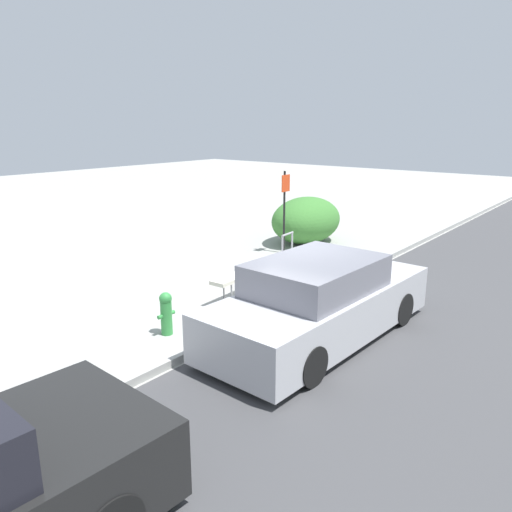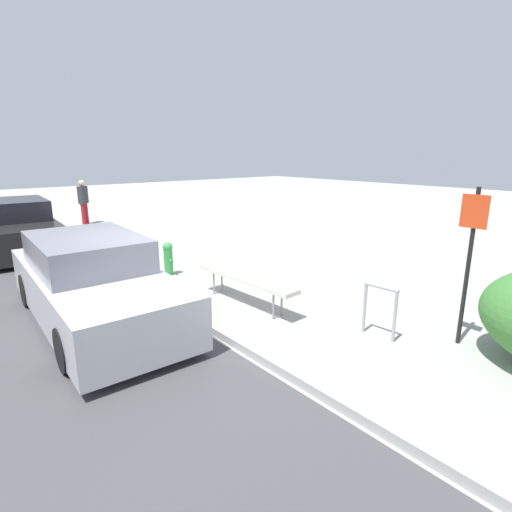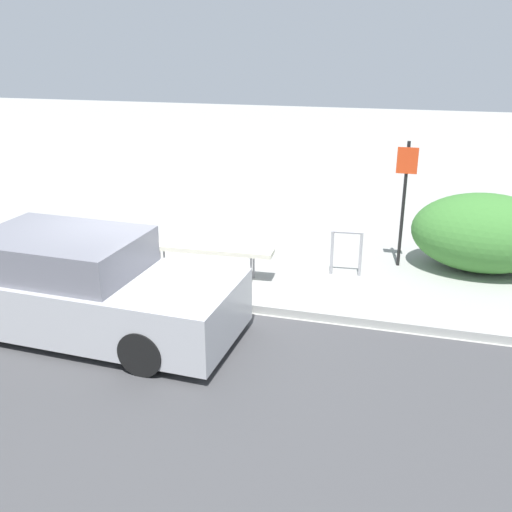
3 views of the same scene
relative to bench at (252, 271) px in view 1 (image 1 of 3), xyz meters
name	(u,v)px [view 1 (image 1 of 3)]	position (x,y,z in m)	size (l,w,h in m)	color
ground_plane	(283,310)	(-0.38, -1.11, -0.50)	(60.00, 60.00, 0.00)	#9E9E99
curb	(283,307)	(-0.38, -1.11, -0.44)	(60.00, 0.20, 0.13)	#A8A8A3
bench	(252,271)	(0.00, 0.00, 0.00)	(2.40, 0.48, 0.55)	gray
bike_rack	(287,245)	(2.36, 0.73, 0.00)	(0.55, 0.10, 0.83)	#99999E
sign_post	(285,204)	(3.25, 1.46, 0.88)	(0.36, 0.08, 2.30)	black
fire_hydrant	(166,312)	(-2.60, -0.20, -0.10)	(0.36, 0.22, 0.77)	#338C3F
shrub_hedge	(306,220)	(4.69, 1.66, 0.20)	(2.55, 1.83, 1.40)	#3D7A33
parked_car_near	(320,302)	(-1.10, -2.37, 0.15)	(4.72, 1.91, 1.42)	black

